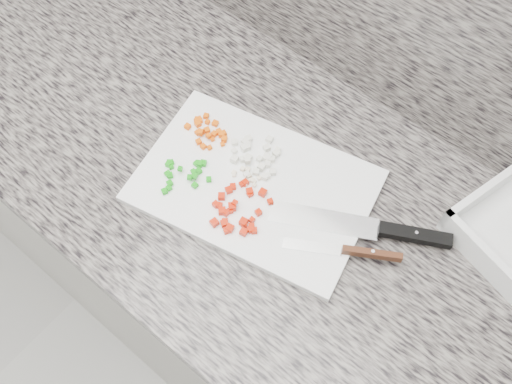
% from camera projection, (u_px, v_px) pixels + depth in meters
% --- Properties ---
extents(cabinet, '(3.92, 0.62, 0.86)m').
position_uv_depth(cabinet, '(236.00, 260.00, 1.46)').
color(cabinet, silver).
rests_on(cabinet, ground).
extents(countertop, '(3.96, 0.64, 0.04)m').
position_uv_depth(countertop, '(229.00, 165.00, 1.07)').
color(countertop, slate).
rests_on(countertop, cabinet).
extents(cutting_board, '(0.46, 0.35, 0.01)m').
position_uv_depth(cutting_board, '(254.00, 186.00, 1.02)').
color(cutting_board, white).
rests_on(cutting_board, countertop).
extents(carrot_pile, '(0.09, 0.07, 0.02)m').
position_uv_depth(carrot_pile, '(208.00, 131.00, 1.06)').
color(carrot_pile, '#E55704').
rests_on(carrot_pile, cutting_board).
extents(onion_pile, '(0.11, 0.10, 0.02)m').
position_uv_depth(onion_pile, '(256.00, 156.00, 1.03)').
color(onion_pile, silver).
rests_on(onion_pile, cutting_board).
extents(green_pepper_pile, '(0.09, 0.10, 0.02)m').
position_uv_depth(green_pepper_pile, '(184.00, 172.00, 1.02)').
color(green_pepper_pile, '#119B0E').
rests_on(green_pepper_pile, cutting_board).
extents(red_pepper_pile, '(0.10, 0.11, 0.02)m').
position_uv_depth(red_pepper_pile, '(237.00, 211.00, 0.98)').
color(red_pepper_pile, red).
rests_on(red_pepper_pile, cutting_board).
extents(garlic_pile, '(0.05, 0.04, 0.01)m').
position_uv_depth(garlic_pile, '(247.00, 177.00, 1.02)').
color(garlic_pile, beige).
rests_on(garlic_pile, cutting_board).
extents(chef_knife, '(0.29, 0.17, 0.02)m').
position_uv_depth(chef_knife, '(383.00, 230.00, 0.96)').
color(chef_knife, white).
rests_on(chef_knife, cutting_board).
extents(paring_knife, '(0.18, 0.11, 0.02)m').
position_uv_depth(paring_knife, '(357.00, 252.00, 0.94)').
color(paring_knife, white).
rests_on(paring_knife, cutting_board).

